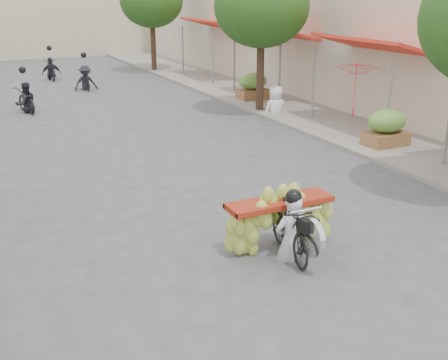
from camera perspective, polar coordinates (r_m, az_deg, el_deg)
sidewalk_right at (r=22.84m, az=5.92°, el=7.83°), size 4.00×60.00×0.12m
shophouse_row_right at (r=24.70m, az=17.71°, el=14.78°), size 9.77×40.00×6.00m
far_building at (r=42.35m, az=-20.11°, el=16.59°), size 20.00×6.00×7.00m
street_tree_mid at (r=20.76m, az=3.84°, el=17.14°), size 3.40×3.40×5.25m
street_tree_far at (r=31.76m, az=-7.37°, el=17.63°), size 3.40×3.40×5.25m
produce_crate_mid at (r=16.74m, az=16.22°, el=5.40°), size 1.20×0.88×1.16m
produce_crate_far at (r=23.18m, az=2.96°, el=9.71°), size 1.20×0.88×1.16m
banana_motorbike at (r=9.70m, az=6.34°, el=-3.68°), size 2.20×1.86×2.11m
market_umbrella at (r=16.89m, az=13.42°, el=11.63°), size 2.12×2.12×1.63m
pedestrian at (r=20.74m, az=5.33°, el=9.54°), size 0.96×0.61×1.88m
bg_motorbike_a at (r=22.28m, az=-19.56°, el=8.37°), size 0.88×1.67×1.95m
bg_motorbike_b at (r=26.53m, az=-13.95°, el=10.69°), size 1.06×1.57×1.95m
bg_motorbike_c at (r=30.09m, az=-17.20°, el=11.18°), size 0.98×1.66×1.95m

